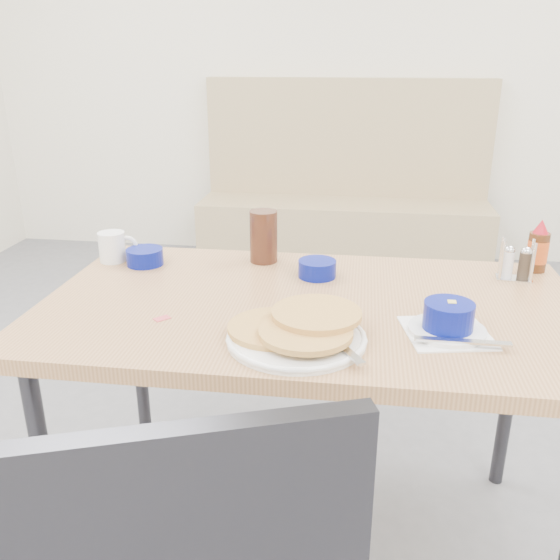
# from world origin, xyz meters

# --- Properties ---
(wall_back) EXTENTS (5.00, 0.06, 2.80)m
(wall_back) POSITION_xyz_m (0.00, 2.97, 1.40)
(wall_back) COLOR silver
(wall_back) RESTS_ON ground
(booth_bench) EXTENTS (1.90, 0.56, 1.22)m
(booth_bench) POSITION_xyz_m (0.00, 2.78, 0.35)
(booth_bench) COLOR tan
(booth_bench) RESTS_ON ground
(dining_table) EXTENTS (1.40, 0.80, 0.76)m
(dining_table) POSITION_xyz_m (0.00, 0.25, 0.70)
(dining_table) COLOR #B08151
(dining_table) RESTS_ON ground
(pancake_plate) EXTENTS (0.32, 0.31, 0.06)m
(pancake_plate) POSITION_xyz_m (-0.01, 0.03, 0.78)
(pancake_plate) COLOR white
(pancake_plate) RESTS_ON dining_table
(coffee_mug) EXTENTS (0.12, 0.08, 0.09)m
(coffee_mug) POSITION_xyz_m (-0.64, 0.49, 0.81)
(coffee_mug) COLOR white
(coffee_mug) RESTS_ON dining_table
(grits_setting) EXTENTS (0.24, 0.22, 0.08)m
(grits_setting) POSITION_xyz_m (0.33, 0.11, 0.79)
(grits_setting) COLOR white
(grits_setting) RESTS_ON dining_table
(creamer_bowl) EXTENTS (0.11, 0.11, 0.05)m
(creamer_bowl) POSITION_xyz_m (-0.53, 0.47, 0.78)
(creamer_bowl) COLOR #050F71
(creamer_bowl) RESTS_ON dining_table
(butter_bowl) EXTENTS (0.11, 0.11, 0.05)m
(butter_bowl) POSITION_xyz_m (0.00, 0.44, 0.78)
(butter_bowl) COLOR #050F71
(butter_bowl) RESTS_ON dining_table
(amber_tumbler) EXTENTS (0.11, 0.11, 0.16)m
(amber_tumbler) POSITION_xyz_m (-0.17, 0.56, 0.84)
(amber_tumbler) COLOR #3B1E13
(amber_tumbler) RESTS_ON dining_table
(condiment_caddy) EXTENTS (0.10, 0.07, 0.12)m
(condiment_caddy) POSITION_xyz_m (0.56, 0.50, 0.80)
(condiment_caddy) COLOR silver
(condiment_caddy) RESTS_ON dining_table
(syrup_bottle) EXTENTS (0.06, 0.06, 0.16)m
(syrup_bottle) POSITION_xyz_m (0.64, 0.59, 0.83)
(syrup_bottle) COLOR #47230F
(syrup_bottle) RESTS_ON dining_table
(sugar_wrapper) EXTENTS (0.04, 0.04, 0.00)m
(sugar_wrapper) POSITION_xyz_m (-0.35, 0.10, 0.76)
(sugar_wrapper) COLOR #CB434B
(sugar_wrapper) RESTS_ON dining_table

